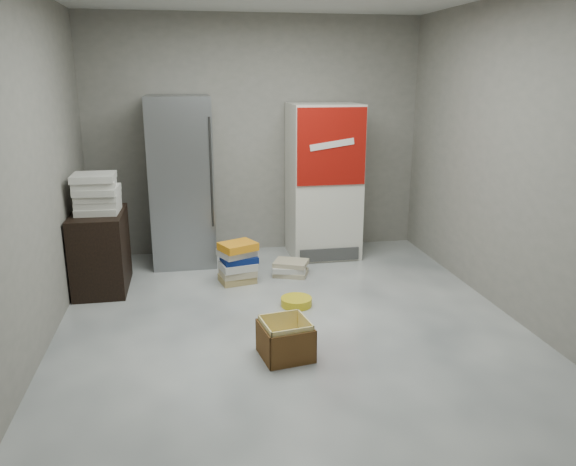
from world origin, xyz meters
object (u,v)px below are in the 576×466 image
(steel_fridge, at_px, (182,182))
(cardboard_box, at_px, (286,342))
(phonebook_stack_main, at_px, (238,262))
(coke_cooler, at_px, (323,181))
(wood_shelf, at_px, (101,251))

(steel_fridge, distance_m, cardboard_box, 2.73)
(phonebook_stack_main, bearing_deg, steel_fridge, 106.65)
(coke_cooler, xyz_separation_m, phonebook_stack_main, (-1.10, -0.79, -0.69))
(steel_fridge, distance_m, wood_shelf, 1.23)
(coke_cooler, relative_size, phonebook_stack_main, 4.06)
(coke_cooler, distance_m, cardboard_box, 2.75)
(phonebook_stack_main, bearing_deg, wood_shelf, 159.47)
(coke_cooler, xyz_separation_m, wood_shelf, (-2.48, -0.72, -0.50))
(steel_fridge, bearing_deg, coke_cooler, -0.18)
(steel_fridge, xyz_separation_m, wood_shelf, (-0.83, -0.73, -0.55))
(wood_shelf, distance_m, cardboard_box, 2.39)
(cardboard_box, bearing_deg, coke_cooler, 60.84)
(steel_fridge, distance_m, phonebook_stack_main, 1.21)
(wood_shelf, distance_m, phonebook_stack_main, 1.39)
(coke_cooler, bearing_deg, steel_fridge, 179.82)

